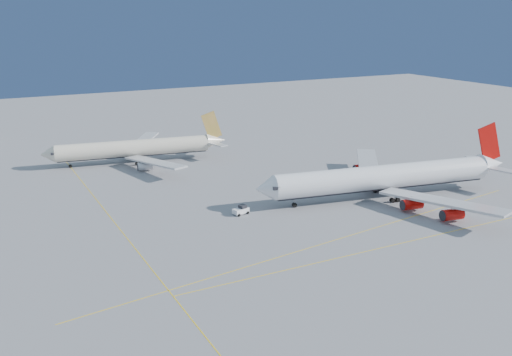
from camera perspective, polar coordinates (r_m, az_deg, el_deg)
The scene contains 5 objects.
ground at distance 128.48m, azimuth 6.65°, elevation -5.19°, with size 500.00×500.00×0.00m, color slate.
taxiway_lines at distance 126.54m, azimuth -0.53°, elevation -5.42°, with size 118.86×140.00×0.02m.
airliner_virgin at distance 152.44m, azimuth 13.13°, elevation 0.10°, with size 72.93×64.87×18.03m.
airliner_etihad at distance 187.54m, azimuth -11.75°, elevation 2.95°, with size 58.95×53.95×15.41m.
pushback_tug at distance 137.20m, azimuth -1.50°, elevation -3.22°, with size 4.23×3.10×2.18m.
Camera 1 is at (-68.01, -98.50, 46.69)m, focal length 40.00 mm.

